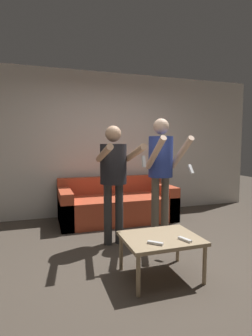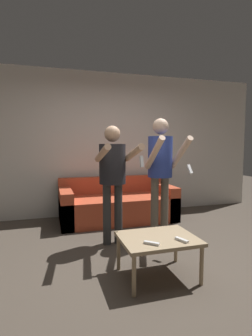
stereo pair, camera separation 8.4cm
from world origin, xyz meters
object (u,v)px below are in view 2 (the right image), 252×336
Objects in this scene: coffee_table at (158,241)px; remote_far at (152,243)px; remote_near at (182,240)px; couch at (117,205)px; person_standing_left at (113,170)px; person_standing_right at (161,164)px.

coffee_table is 0.22m from remote_far.
remote_near is (0.17, -0.17, 0.06)m from coffee_table.
couch is 14.77× the size of remote_far.
remote_near is at bearing -88.75° from couch.
couch reaches higher than remote_far.
couch is at bearing 86.62° from coffee_table.
person_standing_left is at bearing 94.14° from remote_far.
person_standing_right is at bearing -72.50° from couch.
person_standing_left reaches higher than coffee_table.
couch reaches higher than coffee_table.
couch is 1.26× the size of person_standing_left.
remote_near is (0.39, -1.16, -0.58)m from person_standing_left.
person_standing_right is 12.60× the size of remote_far.
coffee_table is (-0.12, -2.09, 0.11)m from couch.
remote_far is (-0.26, -2.26, 0.17)m from couch.
coffee_table is 5.63× the size of remote_far.
person_standing_right reaches higher than person_standing_left.
person_standing_left is 0.93× the size of person_standing_right.
remote_near is at bearing -104.23° from person_standing_right.
person_standing_right is at bearing 62.43° from remote_far.
remote_far is (-0.31, 0.01, 0.00)m from remote_near.
person_standing_left is 2.09× the size of coffee_table.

